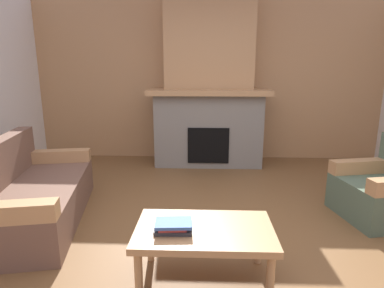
% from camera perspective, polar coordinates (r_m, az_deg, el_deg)
% --- Properties ---
extents(ground, '(9.00, 9.00, 0.00)m').
position_cam_1_polar(ground, '(3.01, 3.36, -17.66)').
color(ground, brown).
extents(wall_back_wood_panel, '(6.00, 0.12, 2.70)m').
position_cam_1_polar(wall_back_wood_panel, '(5.58, 2.97, 11.33)').
color(wall_back_wood_panel, tan).
rests_on(wall_back_wood_panel, ground).
extents(fireplace, '(1.90, 0.82, 2.70)m').
position_cam_1_polar(fireplace, '(5.22, 2.99, 9.13)').
color(fireplace, gray).
rests_on(fireplace, ground).
extents(couch, '(1.17, 1.93, 0.85)m').
position_cam_1_polar(couch, '(3.69, -26.93, -8.23)').
color(couch, brown).
rests_on(couch, ground).
extents(armchair, '(0.89, 0.89, 0.85)m').
position_cam_1_polar(armchair, '(3.94, 31.24, -7.24)').
color(armchair, '#4C604C').
rests_on(armchair, ground).
extents(coffee_table, '(1.00, 0.60, 0.43)m').
position_cam_1_polar(coffee_table, '(2.41, 2.21, -15.93)').
color(coffee_table, tan).
rests_on(coffee_table, ground).
extents(book_stack_near_edge, '(0.27, 0.22, 0.08)m').
position_cam_1_polar(book_stack_near_edge, '(2.33, -3.37, -14.43)').
color(book_stack_near_edge, '#2D2D33').
rests_on(book_stack_near_edge, coffee_table).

